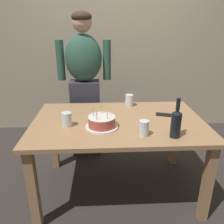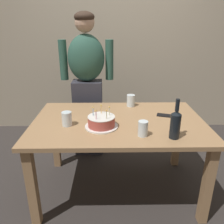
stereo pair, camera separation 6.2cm
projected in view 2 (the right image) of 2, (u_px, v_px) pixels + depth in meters
The scene contains 10 objects.
ground_plane at pixel (118, 188), 2.26m from camera, with size 10.00×10.00×0.00m, color #332D2B.
back_wall at pixel (114, 42), 3.23m from camera, with size 5.20×0.10×2.60m, color tan.
dining_table at pixel (118, 130), 2.02m from camera, with size 1.50×0.96×0.74m.
birthday_cake at pixel (101, 122), 1.84m from camera, with size 0.27×0.27×0.17m.
water_glass_near at pixel (131, 101), 2.31m from camera, with size 0.08×0.08×0.12m, color silver.
water_glass_far at pixel (67, 119), 1.86m from camera, with size 0.08×0.08×0.12m, color silver.
water_glass_side at pixel (143, 129), 1.69m from camera, with size 0.07×0.07×0.12m, color silver.
wine_bottle at pixel (175, 124), 1.64m from camera, with size 0.08×0.08×0.30m.
cell_phone at pixel (165, 115), 2.08m from camera, with size 0.14×0.07×0.01m, color black.
person_man_bearded at pixel (87, 85), 2.61m from camera, with size 0.61×0.27×1.66m.
Camera 2 is at (-0.09, -1.82, 1.53)m, focal length 36.12 mm.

